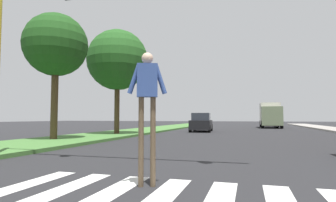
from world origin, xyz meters
The scene contains 10 objects.
ground_plane centered at (0.00, 30.00, 0.00)m, with size 140.00×140.00×0.00m, color #262628.
crosswalk centered at (0.00, 8.50, 0.00)m, with size 6.75×2.20×0.01m.
median_strip centered at (-8.44, 28.00, 0.07)m, with size 4.29×64.00×0.15m, color #477A38.
tree_mid centered at (-8.89, 16.21, 5.10)m, with size 3.34×3.34×6.66m.
tree_far centered at (-7.99, 21.59, 5.35)m, with size 4.30×4.30×7.37m.
traffic_light_gantry centered at (-4.12, 10.68, 4.35)m, with size 8.52×0.30×6.00m.
pedestrian_performer centered at (-0.92, 8.89, 1.66)m, with size 0.73×0.36×2.49m.
sedan_midblock centered at (-3.23, 28.93, 0.78)m, with size 2.13×4.35×1.68m.
sedan_distant centered at (3.38, 40.52, 0.76)m, with size 1.89×4.46×1.64m.
truck_box_delivery centered at (3.52, 40.51, 1.63)m, with size 2.40×6.20×3.10m.
Camera 1 is at (0.89, 4.10, 1.26)m, focal length 29.30 mm.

